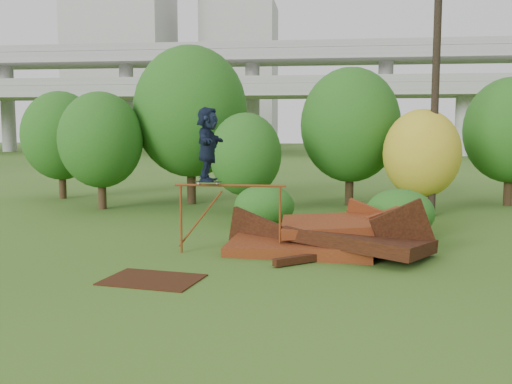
# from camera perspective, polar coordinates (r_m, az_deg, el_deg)

# --- Properties ---
(ground) EXTENTS (240.00, 240.00, 0.00)m
(ground) POSITION_cam_1_polar(r_m,az_deg,el_deg) (13.43, 2.39, -7.78)
(ground) COLOR #2D5116
(ground) RESTS_ON ground
(scrap_pile) EXTENTS (5.69, 3.57, 1.90)m
(scrap_pile) POSITION_cam_1_polar(r_m,az_deg,el_deg) (15.27, 7.13, -4.70)
(scrap_pile) COLOR #4C1C0D
(scrap_pile) RESTS_ON ground
(grind_rail) EXTENTS (2.92, 0.07, 1.84)m
(grind_rail) POSITION_cam_1_polar(r_m,az_deg,el_deg) (14.86, -2.62, -1.16)
(grind_rail) COLOR brown
(grind_rail) RESTS_ON ground
(skateboard) EXTENTS (0.68, 0.18, 0.07)m
(skateboard) POSITION_cam_1_polar(r_m,az_deg,el_deg) (14.91, -4.82, 1.02)
(skateboard) COLOR black
(skateboard) RESTS_ON grind_rail
(skater) EXTENTS (0.61, 1.80, 1.93)m
(skater) POSITION_cam_1_polar(r_m,az_deg,el_deg) (14.85, -4.85, 4.78)
(skater) COLOR #141D32
(skater) RESTS_ON skateboard
(flat_plate) EXTENTS (2.24, 1.77, 0.03)m
(flat_plate) POSITION_cam_1_polar(r_m,az_deg,el_deg) (12.72, -10.33, -8.61)
(flat_plate) COLOR black
(flat_plate) RESTS_ON ground
(tree_0) EXTENTS (3.40, 3.40, 4.79)m
(tree_0) POSITION_cam_1_polar(r_m,az_deg,el_deg) (24.08, -15.27, 5.04)
(tree_0) COLOR black
(tree_0) RESTS_ON ground
(tree_1) EXTENTS (4.93, 4.93, 6.86)m
(tree_1) POSITION_cam_1_polar(r_m,az_deg,el_deg) (25.06, -6.56, 7.97)
(tree_1) COLOR black
(tree_1) RESTS_ON ground
(tree_2) EXTENTS (2.77, 2.77, 3.90)m
(tree_2) POSITION_cam_1_polar(r_m,az_deg,el_deg) (21.82, -1.06, 3.76)
(tree_2) COLOR black
(tree_2) RESTS_ON ground
(tree_3) EXTENTS (4.24, 4.24, 5.89)m
(tree_3) POSITION_cam_1_polar(r_m,az_deg,el_deg) (24.77, 9.42, 6.62)
(tree_3) COLOR black
(tree_3) RESTS_ON ground
(tree_4) EXTENTS (2.92, 2.92, 4.03)m
(tree_4) POSITION_cam_1_polar(r_m,az_deg,el_deg) (22.58, 16.24, 3.71)
(tree_4) COLOR black
(tree_4) RESTS_ON ground
(tree_5) EXTENTS (3.89, 3.89, 5.47)m
(tree_5) POSITION_cam_1_polar(r_m,az_deg,el_deg) (26.57, 24.12, 5.66)
(tree_5) COLOR black
(tree_5) RESTS_ON ground
(tree_6) EXTENTS (3.61, 3.61, 5.04)m
(tree_6) POSITION_cam_1_polar(r_m,az_deg,el_deg) (28.37, -18.93, 5.34)
(tree_6) COLOR black
(tree_6) RESTS_ON ground
(shrub_left) EXTENTS (2.04, 1.88, 1.41)m
(shrub_left) POSITION_cam_1_polar(r_m,az_deg,el_deg) (19.14, 0.83, -1.39)
(shrub_left) COLOR #1A4A13
(shrub_left) RESTS_ON ground
(shrub_right) EXTENTS (2.09, 1.91, 1.48)m
(shrub_right) POSITION_cam_1_polar(r_m,az_deg,el_deg) (17.79, 14.18, -2.06)
(shrub_right) COLOR #1A4A13
(shrub_right) RESTS_ON ground
(utility_pole) EXTENTS (1.40, 0.28, 9.44)m
(utility_pole) POSITION_cam_1_polar(r_m,az_deg,el_deg) (22.26, 17.50, 9.95)
(utility_pole) COLOR black
(utility_pole) RESTS_ON ground
(freeway_overpass) EXTENTS (160.00, 15.00, 13.70)m
(freeway_overpass) POSITION_cam_1_polar(r_m,az_deg,el_deg) (76.24, 6.21, 11.57)
(freeway_overpass) COLOR gray
(freeway_overpass) RESTS_ON ground
(building_left) EXTENTS (18.00, 16.00, 35.00)m
(building_left) POSITION_cam_1_polar(r_m,az_deg,el_deg) (115.70, -13.25, 13.20)
(building_left) COLOR #9E9E99
(building_left) RESTS_ON ground
(building_right) EXTENTS (14.00, 14.00, 28.00)m
(building_right) POSITION_cam_1_polar(r_m,az_deg,el_deg) (116.74, -1.57, 11.57)
(building_right) COLOR #9E9E99
(building_right) RESTS_ON ground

